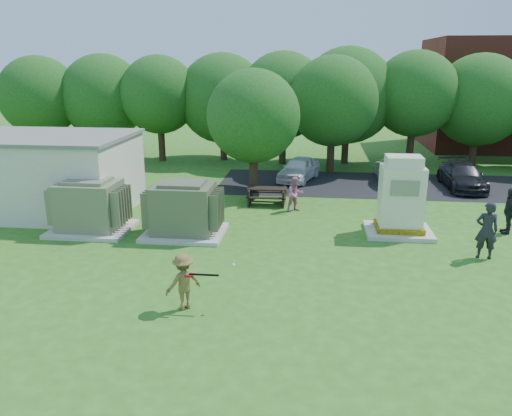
# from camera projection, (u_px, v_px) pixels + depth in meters

# --- Properties ---
(ground) EXTENTS (120.00, 120.00, 0.00)m
(ground) POSITION_uv_depth(u_px,v_px,m) (240.00, 290.00, 14.46)
(ground) COLOR #2D6619
(ground) RESTS_ON ground
(service_building) EXTENTS (10.00, 5.00, 3.20)m
(service_building) POSITION_uv_depth(u_px,v_px,m) (15.00, 174.00, 21.90)
(service_building) COLOR beige
(service_building) RESTS_ON ground
(service_building_roof) EXTENTS (10.20, 5.20, 0.15)m
(service_building_roof) POSITION_uv_depth(u_px,v_px,m) (10.00, 136.00, 21.42)
(service_building_roof) COLOR slate
(service_building_roof) RESTS_ON service_building
(parking_strip) EXTENTS (20.00, 6.00, 0.01)m
(parking_strip) POSITION_uv_depth(u_px,v_px,m) (407.00, 186.00, 26.54)
(parking_strip) COLOR #232326
(parking_strip) RESTS_ON ground
(transformer_left) EXTENTS (3.00, 2.40, 2.07)m
(transformer_left) POSITION_uv_depth(u_px,v_px,m) (90.00, 207.00, 19.19)
(transformer_left) COLOR beige
(transformer_left) RESTS_ON ground
(transformer_right) EXTENTS (3.00, 2.40, 2.07)m
(transformer_right) POSITION_uv_depth(u_px,v_px,m) (184.00, 210.00, 18.78)
(transformer_right) COLOR beige
(transformer_right) RESTS_ON ground
(generator_cabinet) EXTENTS (2.48, 2.03, 3.02)m
(generator_cabinet) POSITION_uv_depth(u_px,v_px,m) (401.00, 200.00, 18.81)
(generator_cabinet) COLOR beige
(generator_cabinet) RESTS_ON ground
(picnic_table) EXTENTS (1.81, 1.36, 0.77)m
(picnic_table) POSITION_uv_depth(u_px,v_px,m) (267.00, 194.00, 22.98)
(picnic_table) COLOR black
(picnic_table) RESTS_ON ground
(batter) EXTENTS (1.13, 1.08, 1.54)m
(batter) POSITION_uv_depth(u_px,v_px,m) (183.00, 282.00, 13.16)
(batter) COLOR brown
(batter) RESTS_ON ground
(person_by_generator) EXTENTS (0.77, 0.55, 1.96)m
(person_by_generator) POSITION_uv_depth(u_px,v_px,m) (487.00, 230.00, 16.52)
(person_by_generator) COLOR black
(person_by_generator) RESTS_ON ground
(person_at_picnic) EXTENTS (0.94, 0.87, 1.55)m
(person_at_picnic) POSITION_uv_depth(u_px,v_px,m) (295.00, 194.00, 21.82)
(person_at_picnic) COLOR #C76992
(person_at_picnic) RESTS_ON ground
(person_walking_right) EXTENTS (0.59, 1.10, 1.79)m
(person_walking_right) POSITION_uv_depth(u_px,v_px,m) (509.00, 211.00, 18.97)
(person_walking_right) COLOR #222227
(person_walking_right) RESTS_ON ground
(car_white) EXTENTS (2.59, 4.10, 1.30)m
(car_white) POSITION_uv_depth(u_px,v_px,m) (299.00, 169.00, 27.57)
(car_white) COLOR white
(car_white) RESTS_ON ground
(car_silver_a) EXTENTS (2.01, 4.40, 1.40)m
(car_silver_a) POSITION_uv_depth(u_px,v_px,m) (397.00, 171.00, 26.80)
(car_silver_a) COLOR silver
(car_silver_a) RESTS_ON ground
(car_dark) EXTENTS (1.81, 4.41, 1.28)m
(car_dark) POSITION_uv_depth(u_px,v_px,m) (462.00, 176.00, 25.90)
(car_dark) COLOR black
(car_dark) RESTS_ON ground
(batting_equipment) EXTENTS (1.27, 0.38, 0.32)m
(batting_equipment) POSITION_uv_depth(u_px,v_px,m) (205.00, 273.00, 12.99)
(batting_equipment) COLOR black
(batting_equipment) RESTS_ON ground
(tree_row) EXTENTS (41.30, 13.30, 7.30)m
(tree_row) POSITION_uv_depth(u_px,v_px,m) (311.00, 99.00, 30.72)
(tree_row) COLOR #47301E
(tree_row) RESTS_ON ground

